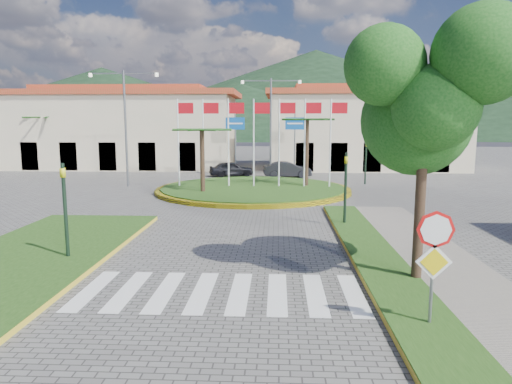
{
  "coord_description": "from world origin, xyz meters",
  "views": [
    {
      "loc": [
        1.59,
        -7.52,
        4.46
      ],
      "look_at": [
        0.84,
        8.0,
        2.1
      ],
      "focal_mm": 32.0,
      "sensor_mm": 36.0,
      "label": 1
    }
  ],
  "objects_px": {
    "stop_sign": "(434,251)",
    "car_dark_b": "(287,169)",
    "roundabout_island": "(253,189)",
    "deciduous_tree": "(426,95)",
    "white_van": "(153,163)",
    "car_dark_a": "(231,169)"
  },
  "relations": [
    {
      "from": "stop_sign",
      "to": "car_dark_b",
      "type": "bearing_deg",
      "value": 95.13
    },
    {
      "from": "deciduous_tree",
      "to": "white_van",
      "type": "bearing_deg",
      "value": 117.23
    },
    {
      "from": "deciduous_tree",
      "to": "white_van",
      "type": "distance_m",
      "value": 35.15
    },
    {
      "from": "stop_sign",
      "to": "car_dark_a",
      "type": "distance_m",
      "value": 29.49
    },
    {
      "from": "stop_sign",
      "to": "car_dark_b",
      "type": "height_order",
      "value": "stop_sign"
    },
    {
      "from": "roundabout_island",
      "to": "deciduous_tree",
      "type": "height_order",
      "value": "deciduous_tree"
    },
    {
      "from": "roundabout_island",
      "to": "car_dark_b",
      "type": "bearing_deg",
      "value": 73.43
    },
    {
      "from": "deciduous_tree",
      "to": "car_dark_a",
      "type": "bearing_deg",
      "value": 107.02
    },
    {
      "from": "roundabout_island",
      "to": "white_van",
      "type": "height_order",
      "value": "roundabout_island"
    },
    {
      "from": "deciduous_tree",
      "to": "car_dark_b",
      "type": "bearing_deg",
      "value": 97.1
    },
    {
      "from": "stop_sign",
      "to": "white_van",
      "type": "relative_size",
      "value": 0.64
    },
    {
      "from": "car_dark_a",
      "to": "car_dark_b",
      "type": "height_order",
      "value": "car_dark_b"
    },
    {
      "from": "car_dark_a",
      "to": "white_van",
      "type": "bearing_deg",
      "value": 38.39
    },
    {
      "from": "roundabout_island",
      "to": "car_dark_a",
      "type": "relative_size",
      "value": 3.46
    },
    {
      "from": "roundabout_island",
      "to": "deciduous_tree",
      "type": "relative_size",
      "value": 1.87
    },
    {
      "from": "roundabout_island",
      "to": "stop_sign",
      "type": "relative_size",
      "value": 4.79
    },
    {
      "from": "roundabout_island",
      "to": "white_van",
      "type": "relative_size",
      "value": 3.08
    },
    {
      "from": "deciduous_tree",
      "to": "car_dark_b",
      "type": "height_order",
      "value": "deciduous_tree"
    },
    {
      "from": "roundabout_island",
      "to": "white_van",
      "type": "distance_m",
      "value": 17.46
    },
    {
      "from": "roundabout_island",
      "to": "stop_sign",
      "type": "bearing_deg",
      "value": -76.27
    },
    {
      "from": "stop_sign",
      "to": "car_dark_a",
      "type": "height_order",
      "value": "stop_sign"
    },
    {
      "from": "white_van",
      "to": "car_dark_a",
      "type": "distance_m",
      "value": 9.78
    }
  ]
}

